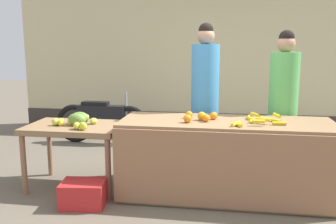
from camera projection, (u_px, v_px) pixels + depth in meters
The scene contains 12 objects.
ground_plane at pixel (197, 193), 4.09m from camera, with size 24.00×24.00×0.00m, color #665B4C.
market_wall_back at pixel (210, 55), 6.85m from camera, with size 7.37×0.23×2.94m.
fruit_stall_counter at pixel (225, 159), 3.96m from camera, with size 2.26×0.81×0.84m.
side_table_wooden at pixel (75, 133), 4.19m from camera, with size 1.06×0.71×0.74m.
banana_bunch_pile at pixel (259, 120), 3.81m from camera, with size 0.55×0.54×0.07m.
orange_pile at pixel (200, 117), 3.91m from camera, with size 0.35×0.32×0.09m.
mango_papaya_pile at pixel (77, 120), 4.15m from camera, with size 0.50×0.58×0.14m.
vendor_woman_blue_shirt at pixel (205, 100), 4.54m from camera, with size 0.34×0.34×1.90m.
vendor_woman_green_shirt at pixel (283, 106), 4.38m from camera, with size 0.34×0.34×1.80m.
parked_motorcycle at pixel (102, 120), 6.11m from camera, with size 1.60×0.18×0.88m.
produce_crate at pixel (83, 194), 3.75m from camera, with size 0.44×0.32×0.26m, color red.
produce_sack at pixel (157, 149), 5.01m from camera, with size 0.36×0.30×0.45m, color tan.
Camera 1 is at (0.28, -3.87, 1.64)m, focal length 39.20 mm.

